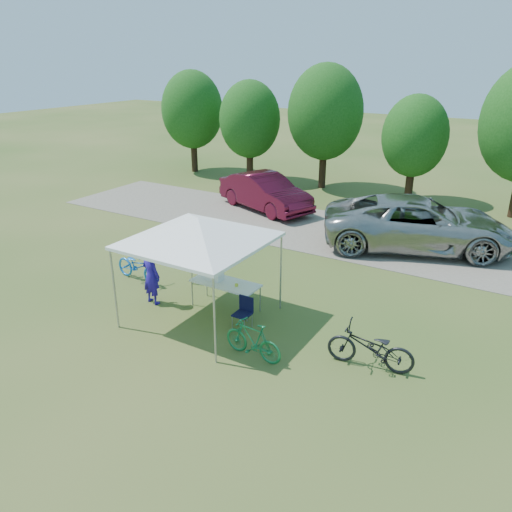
% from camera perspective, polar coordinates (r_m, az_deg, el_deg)
% --- Properties ---
extents(ground, '(100.00, 100.00, 0.00)m').
position_cam_1_polar(ground, '(13.23, -6.14, -6.97)').
color(ground, '#2D5119').
rests_on(ground, ground).
extents(gravel_strip, '(24.00, 5.00, 0.02)m').
position_cam_1_polar(gravel_strip, '(19.62, 7.99, 2.84)').
color(gravel_strip, gray).
rests_on(gravel_strip, ground).
extents(canopy, '(4.53, 4.53, 3.00)m').
position_cam_1_polar(canopy, '(12.17, -6.64, 4.02)').
color(canopy, '#A5A5AA').
rests_on(canopy, ground).
extents(treeline, '(24.89, 4.28, 6.30)m').
position_cam_1_polar(treeline, '(24.50, 13.65, 14.74)').
color(treeline, '#382314').
rests_on(treeline, ground).
extents(folding_table, '(1.86, 0.78, 0.77)m').
position_cam_1_polar(folding_table, '(13.31, -3.51, -3.19)').
color(folding_table, white).
rests_on(folding_table, ground).
extents(folding_chair, '(0.41, 0.42, 0.80)m').
position_cam_1_polar(folding_chair, '(12.53, -1.37, -6.16)').
color(folding_chair, black).
rests_on(folding_chair, ground).
extents(cooler, '(0.46, 0.31, 0.33)m').
position_cam_1_polar(cooler, '(13.41, -4.78, -2.04)').
color(cooler, white).
rests_on(cooler, folding_table).
extents(ice_cream_cup, '(0.09, 0.09, 0.07)m').
position_cam_1_polar(ice_cream_cup, '(13.05, -2.25, -3.34)').
color(ice_cream_cup, '#C5D431').
rests_on(ice_cream_cup, folding_table).
extents(cyclist, '(0.63, 0.45, 1.62)m').
position_cam_1_polar(cyclist, '(13.84, -11.90, -2.22)').
color(cyclist, '#23139A').
rests_on(cyclist, ground).
extents(bike_blue, '(1.82, 0.80, 0.93)m').
position_cam_1_polar(bike_blue, '(15.44, -13.36, -1.15)').
color(bike_blue, blue).
rests_on(bike_blue, ground).
extents(bike_green, '(1.52, 0.52, 0.90)m').
position_cam_1_polar(bike_green, '(11.32, -0.35, -9.58)').
color(bike_green, '#1B7A44').
rests_on(bike_green, ground).
extents(bike_dark, '(1.97, 0.93, 0.99)m').
position_cam_1_polar(bike_dark, '(11.24, 12.94, -10.18)').
color(bike_dark, black).
rests_on(bike_dark, ground).
extents(minivan, '(7.14, 5.07, 1.81)m').
position_cam_1_polar(minivan, '(18.31, 18.06, 3.56)').
color(minivan, '#A3A39E').
rests_on(minivan, gravel_strip).
extents(sedan, '(5.04, 3.24, 1.57)m').
position_cam_1_polar(sedan, '(22.01, 1.05, 7.32)').
color(sedan, '#4E0D1F').
rests_on(sedan, gravel_strip).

